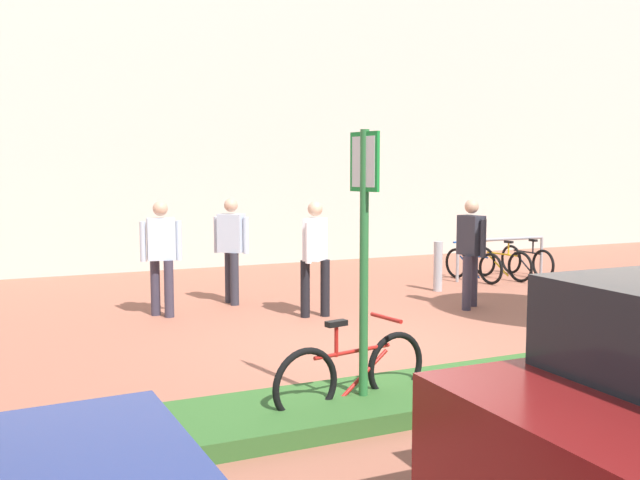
# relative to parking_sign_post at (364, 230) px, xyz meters

# --- Properties ---
(ground_plane) EXTENTS (60.00, 60.00, 0.00)m
(ground_plane) POSITION_rel_parking_sign_post_xyz_m (1.22, 2.02, -1.65)
(ground_plane) COLOR #9E5B47
(building_facade) EXTENTS (28.00, 1.20, 10.00)m
(building_facade) POSITION_rel_parking_sign_post_xyz_m (1.22, 10.34, 3.35)
(building_facade) COLOR beige
(building_facade) RESTS_ON ground
(planter_strip) EXTENTS (7.00, 1.10, 0.16)m
(planter_strip) POSITION_rel_parking_sign_post_xyz_m (1.12, 0.00, -1.57)
(planter_strip) COLOR #336028
(planter_strip) RESTS_ON ground
(parking_sign_post) EXTENTS (0.11, 0.36, 2.53)m
(parking_sign_post) POSITION_rel_parking_sign_post_xyz_m (0.00, 0.00, 0.00)
(parking_sign_post) COLOR #2D7238
(parking_sign_post) RESTS_ON ground
(bike_at_sign) EXTENTS (1.66, 0.46, 0.86)m
(bike_at_sign) POSITION_rel_parking_sign_post_xyz_m (-0.07, 0.08, -1.30)
(bike_at_sign) COLOR black
(bike_at_sign) RESTS_ON ground
(bike_rack_cluster) EXTENTS (2.11, 1.60, 0.83)m
(bike_rack_cluster) POSITION_rel_parking_sign_post_xyz_m (6.14, 5.72, -1.30)
(bike_rack_cluster) COLOR #99999E
(bike_rack_cluster) RESTS_ON ground
(bollard_steel) EXTENTS (0.16, 0.16, 0.90)m
(bollard_steel) POSITION_rel_parking_sign_post_xyz_m (4.19, 5.05, -1.20)
(bollard_steel) COLOR #ADADB2
(bollard_steel) RESTS_ON ground
(person_shirt_blue) EXTENTS (0.48, 0.45, 1.72)m
(person_shirt_blue) POSITION_rel_parking_sign_post_xyz_m (0.45, 5.42, -0.66)
(person_shirt_blue) COLOR #2D2D38
(person_shirt_blue) RESTS_ON ground
(person_casual_tan) EXTENTS (0.46, 0.45, 1.72)m
(person_casual_tan) POSITION_rel_parking_sign_post_xyz_m (1.28, 3.94, -0.66)
(person_casual_tan) COLOR black
(person_casual_tan) RESTS_ON ground
(person_suited_navy) EXTENTS (0.43, 0.60, 1.72)m
(person_suited_navy) POSITION_rel_parking_sign_post_xyz_m (3.77, 3.53, -0.66)
(person_suited_navy) COLOR #383342
(person_suited_navy) RESTS_ON ground
(person_shirt_white) EXTENTS (0.61, 0.36, 1.72)m
(person_shirt_white) POSITION_rel_parking_sign_post_xyz_m (-0.79, 4.91, -0.66)
(person_shirt_white) COLOR #383342
(person_shirt_white) RESTS_ON ground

